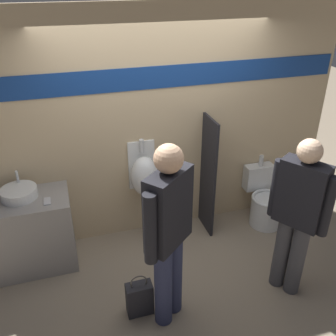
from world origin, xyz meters
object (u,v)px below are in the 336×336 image
at_px(sink_basin, 19,193).
at_px(person_in_vest, 298,213).
at_px(urinal_near_counter, 145,176).
at_px(person_with_lanyard, 169,231).
at_px(shopping_bag, 140,298).
at_px(toilet, 265,202).
at_px(cell_phone, 47,201).

relative_size(sink_basin, person_in_vest, 0.22).
xyz_separation_m(urinal_near_counter, person_with_lanyard, (-0.09, -1.25, 0.15)).
bearing_deg(urinal_near_counter, shopping_bag, -106.94).
height_order(toilet, shopping_bag, toilet).
bearing_deg(toilet, cell_phone, -178.21).
xyz_separation_m(person_in_vest, person_with_lanyard, (-1.27, 0.01, 0.06)).
distance_m(person_in_vest, shopping_bag, 1.71).
bearing_deg(urinal_near_counter, cell_phone, -167.07).
bearing_deg(person_with_lanyard, toilet, -6.67).
bearing_deg(person_in_vest, person_with_lanyard, 56.80).
xyz_separation_m(urinal_near_counter, toilet, (1.54, -0.17, -0.56)).
xyz_separation_m(sink_basin, urinal_near_counter, (1.36, 0.08, -0.06)).
relative_size(sink_basin, urinal_near_counter, 0.29).
bearing_deg(shopping_bag, toilet, 27.41).
distance_m(person_with_lanyard, shopping_bag, 0.87).
bearing_deg(sink_basin, person_in_vest, -24.95).
height_order(cell_phone, shopping_bag, cell_phone).
bearing_deg(shopping_bag, person_in_vest, -4.11).
height_order(cell_phone, urinal_near_counter, urinal_near_counter).
relative_size(urinal_near_counter, toilet, 1.46).
bearing_deg(sink_basin, urinal_near_counter, 3.24).
bearing_deg(cell_phone, urinal_near_counter, 12.93).
bearing_deg(sink_basin, toilet, -1.78).
xyz_separation_m(sink_basin, shopping_bag, (1.01, -1.07, -0.73)).
distance_m(urinal_near_counter, person_in_vest, 1.73).
bearing_deg(shopping_bag, sink_basin, 133.29).
distance_m(sink_basin, person_in_vest, 2.80).
distance_m(cell_phone, shopping_bag, 1.35).
xyz_separation_m(cell_phone, shopping_bag, (0.74, -0.90, -0.69)).
height_order(sink_basin, shopping_bag, sink_basin).
bearing_deg(person_in_vest, shopping_bag, 53.25).
bearing_deg(shopping_bag, cell_phone, 129.32).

